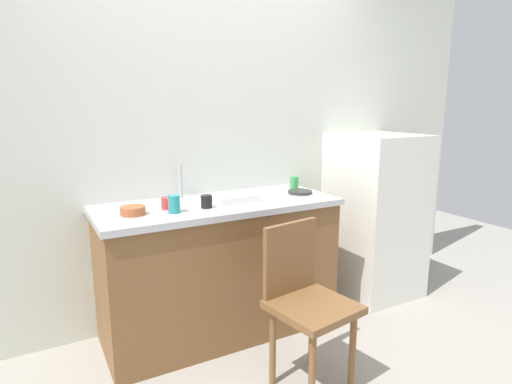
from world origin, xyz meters
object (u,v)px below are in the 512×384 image
object	(u,v)px
dish_tray	(235,198)
hotplate	(300,192)
cup_green	(294,183)
terracotta_bowl	(133,211)
cup_red	(168,203)
chair	(305,298)
cup_black	(207,201)
cup_teal	(174,204)
refrigerator	(375,215)

from	to	relation	value
dish_tray	hotplate	xyz separation A→B (m)	(0.51, 0.01, -0.02)
cup_green	terracotta_bowl	bearing A→B (deg)	-172.36
cup_green	cup_red	xyz separation A→B (m)	(-0.99, -0.12, -0.01)
chair	cup_green	xyz separation A→B (m)	(0.47, 0.83, 0.45)
chair	cup_black	world-z (taller)	cup_black
terracotta_bowl	cup_black	xyz separation A→B (m)	(0.43, -0.05, 0.02)
dish_tray	chair	bearing A→B (deg)	-83.66
hotplate	cup_teal	bearing A→B (deg)	-174.22
chair	cup_teal	size ratio (longest dim) A/B	8.61
refrigerator	chair	distance (m)	1.38
cup_black	chair	bearing A→B (deg)	-64.10
cup_green	cup_red	bearing A→B (deg)	-172.94
refrigerator	cup_teal	size ratio (longest dim) A/B	12.44
hotplate	cup_black	size ratio (longest dim) A/B	2.18
hotplate	cup_red	size ratio (longest dim) A/B	2.09
cup_red	cup_teal	bearing A→B (deg)	-89.33
dish_tray	cup_teal	bearing A→B (deg)	-168.52
chair	cup_black	distance (m)	0.82
refrigerator	hotplate	xyz separation A→B (m)	(-0.74, -0.01, 0.26)
hotplate	cup_green	distance (m)	0.15
dish_tray	cup_black	xyz separation A→B (m)	(-0.23, -0.07, 0.01)
terracotta_bowl	cup_green	size ratio (longest dim) A/B	1.44
hotplate	cup_green	bearing A→B (deg)	73.69
terracotta_bowl	cup_red	xyz separation A→B (m)	(0.22, 0.04, 0.01)
dish_tray	cup_black	size ratio (longest dim) A/B	3.59
dish_tray	cup_teal	distance (m)	0.45
refrigerator	hotplate	bearing A→B (deg)	-178.91
terracotta_bowl	cup_red	bearing A→B (deg)	10.24
refrigerator	cup_teal	bearing A→B (deg)	-176.27
dish_tray	hotplate	size ratio (longest dim) A/B	1.65
hotplate	cup_black	distance (m)	0.74
dish_tray	hotplate	distance (m)	0.51
refrigerator	chair	xyz separation A→B (m)	(-1.18, -0.71, -0.14)
terracotta_bowl	cup_teal	xyz separation A→B (m)	(0.22, -0.07, 0.03)
hotplate	terracotta_bowl	bearing A→B (deg)	-178.71
chair	cup_green	distance (m)	1.06
refrigerator	cup_green	size ratio (longest dim) A/B	13.19
refrigerator	chair	bearing A→B (deg)	-148.81
cup_teal	terracotta_bowl	bearing A→B (deg)	162.48
chair	cup_red	xyz separation A→B (m)	(-0.51, 0.71, 0.43)
chair	terracotta_bowl	xyz separation A→B (m)	(-0.73, 0.67, 0.42)
terracotta_bowl	cup_black	world-z (taller)	cup_black
dish_tray	cup_teal	size ratio (longest dim) A/B	2.71
chair	refrigerator	bearing A→B (deg)	22.24
dish_tray	hotplate	world-z (taller)	dish_tray
cup_teal	cup_green	bearing A→B (deg)	13.22
cup_green	chair	bearing A→B (deg)	-119.64
cup_green	refrigerator	bearing A→B (deg)	-9.85
hotplate	cup_black	bearing A→B (deg)	-174.16
hotplate	cup_red	distance (m)	0.95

